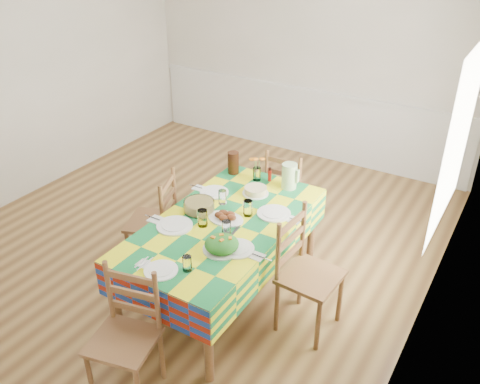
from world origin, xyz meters
name	(u,v)px	position (x,y,z in m)	size (l,w,h in m)	color
room	(190,113)	(0.00, 0.00, 1.35)	(4.58, 5.08, 2.78)	brown
wainscot	(302,119)	(0.00, 2.48, 0.49)	(4.41, 0.06, 0.92)	white
window_right	(459,137)	(2.23, 0.30, 1.50)	(1.40, 1.40, 0.00)	white
dining_table	(224,230)	(0.71, -0.56, 0.65)	(1.02, 1.89, 0.74)	brown
setting_near_head	(170,267)	(0.74, -1.30, 0.76)	(0.39, 0.26, 0.12)	white
setting_left_near	(184,223)	(0.48, -0.78, 0.77)	(0.53, 0.32, 0.14)	white
setting_left_far	(217,194)	(0.44, -0.25, 0.76)	(0.47, 0.28, 0.12)	white
setting_right_near	(234,241)	(0.96, -0.80, 0.76)	(0.50, 0.29, 0.13)	white
setting_right_far	(265,212)	(0.95, -0.30, 0.77)	(0.53, 0.31, 0.14)	white
meat_platter	(226,217)	(0.71, -0.53, 0.76)	(0.31, 0.22, 0.06)	white
salad_platter	(222,245)	(0.92, -0.90, 0.78)	(0.29, 0.29, 0.12)	white
pasta_bowl	(199,206)	(0.45, -0.53, 0.78)	(0.26, 0.26, 0.09)	white
cake	(256,191)	(0.71, -0.03, 0.77)	(0.24, 0.24, 0.07)	white
serving_utensils	(230,232)	(0.85, -0.67, 0.74)	(0.15, 0.34, 0.01)	black
flower_vase	(257,170)	(0.58, 0.21, 0.84)	(0.15, 0.13, 0.24)	white
hot_sauce	(270,174)	(0.70, 0.26, 0.80)	(0.03, 0.03, 0.14)	#AB150D
green_pitcher	(289,176)	(0.91, 0.23, 0.85)	(0.14, 0.14, 0.24)	#B6DC9B
tea_pitcher	(233,163)	(0.32, 0.22, 0.84)	(0.11, 0.11, 0.22)	black
name_card	(149,281)	(0.70, -1.48, 0.74)	(0.08, 0.02, 0.02)	white
chair_near	(126,336)	(0.70, -1.75, 0.47)	(0.50, 0.48, 0.95)	brown
chair_far	(287,191)	(0.71, 0.63, 0.46)	(0.42, 0.40, 0.93)	brown
chair_left	(156,222)	(-0.04, -0.55, 0.47)	(0.53, 0.54, 0.96)	brown
chair_right	(306,274)	(1.46, -0.56, 0.50)	(0.45, 0.47, 1.01)	brown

